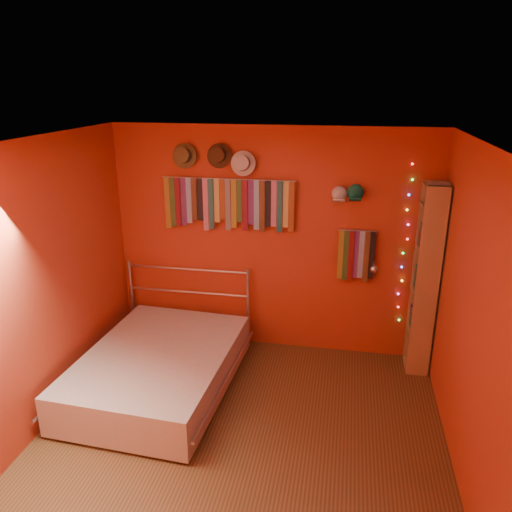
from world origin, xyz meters
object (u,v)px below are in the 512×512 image
Objects in this scene: bed at (159,368)px; tie_rack at (228,202)px; reading_lamp at (374,268)px; bookshelf at (430,280)px.

tie_rack is at bearing 68.44° from bed.
reading_lamp is (1.57, -0.19, -0.57)m from tie_rack.
bed is at bearing -157.50° from reading_lamp.
reading_lamp is 0.16× the size of bed.
tie_rack reaches higher than bed.
reading_lamp is at bearing 25.71° from bed.
tie_rack is 1.68m from reading_lamp.
bed is at bearing -161.35° from bookshelf.
bed is (-2.04, -0.85, -0.90)m from reading_lamp.
reading_lamp is 0.57m from bookshelf.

